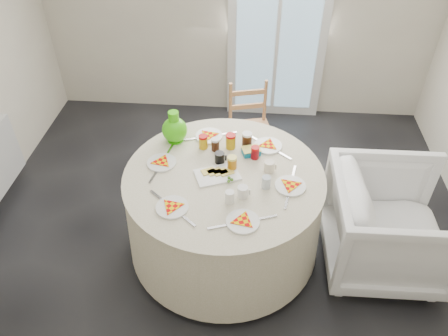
# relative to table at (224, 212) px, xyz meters

# --- Properties ---
(floor) EXTENTS (4.00, 4.00, 0.00)m
(floor) POSITION_rel_table_xyz_m (-0.02, 0.04, -0.38)
(floor) COLOR black
(floor) RESTS_ON ground
(glass_door) EXTENTS (1.00, 0.08, 2.10)m
(glass_door) POSITION_rel_table_xyz_m (0.38, 1.99, 0.68)
(glass_door) COLOR silver
(glass_door) RESTS_ON floor
(table) EXTENTS (1.43, 1.43, 0.73)m
(table) POSITION_rel_table_xyz_m (0.00, 0.00, 0.00)
(table) COLOR silver
(table) RESTS_ON floor
(wooden_chair) EXTENTS (0.45, 0.44, 0.84)m
(wooden_chair) POSITION_rel_table_xyz_m (0.16, 1.01, 0.09)
(wooden_chair) COLOR #AE7553
(wooden_chair) RESTS_ON floor
(armchair) EXTENTS (0.79, 0.85, 0.86)m
(armchair) POSITION_rel_table_xyz_m (1.19, -0.05, 0.02)
(armchair) COLOR white
(armchair) RESTS_ON floor
(place_settings) EXTENTS (1.43, 1.43, 0.02)m
(place_settings) POSITION_rel_table_xyz_m (0.00, 0.00, 0.40)
(place_settings) COLOR white
(place_settings) RESTS_ON table
(jar_cluster) EXTENTS (0.45, 0.25, 0.13)m
(jar_cluster) POSITION_rel_table_xyz_m (0.01, 0.25, 0.45)
(jar_cluster) COLOR brown
(jar_cluster) RESTS_ON table
(butter_tub) EXTENTS (0.15, 0.13, 0.05)m
(butter_tub) POSITION_rel_table_xyz_m (0.18, 0.25, 0.41)
(butter_tub) COLOR #086C92
(butter_tub) RESTS_ON table
(green_pitcher) EXTENTS (0.24, 0.24, 0.25)m
(green_pitcher) POSITION_rel_table_xyz_m (-0.40, 0.37, 0.49)
(green_pitcher) COLOR #3ECB0E
(green_pitcher) RESTS_ON table
(cheese_platter) EXTENTS (0.34, 0.28, 0.04)m
(cheese_platter) POSITION_rel_table_xyz_m (-0.05, -0.01, 0.40)
(cheese_platter) COLOR white
(cheese_platter) RESTS_ON table
(mugs_glasses) EXTENTS (0.58, 0.58, 0.10)m
(mugs_glasses) POSITION_rel_table_xyz_m (0.14, 0.02, 0.44)
(mugs_glasses) COLOR #A39698
(mugs_glasses) RESTS_ON table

